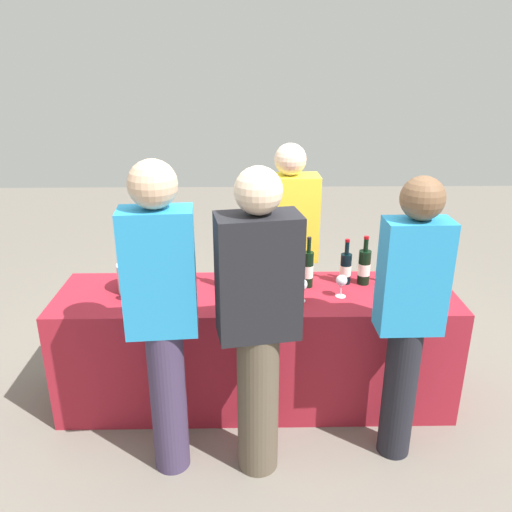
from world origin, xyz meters
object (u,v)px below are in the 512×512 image
at_px(wine_bottle_4, 308,269).
at_px(wine_bottle_2, 222,270).
at_px(wine_bottle_7, 409,271).
at_px(server_pouring, 288,248).
at_px(wine_glass_1, 301,285).
at_px(wine_bottle_1, 177,273).
at_px(ice_bucket, 137,277).
at_px(wine_bottle_6, 364,267).
at_px(wine_glass_2, 342,281).
at_px(guest_2, 409,312).
at_px(wine_bottle_3, 262,272).
at_px(guest_1, 258,319).
at_px(wine_bottle_0, 164,268).
at_px(wine_bottle_5, 346,268).
at_px(wine_glass_0, 129,286).
at_px(guest_0, 162,311).

bearing_deg(wine_bottle_4, wine_bottle_2, 178.14).
height_order(wine_bottle_7, server_pouring, server_pouring).
bearing_deg(wine_glass_1, wine_bottle_1, 166.64).
distance_m(wine_bottle_1, ice_bucket, 0.26).
xyz_separation_m(wine_bottle_6, wine_glass_2, (-0.18, -0.20, -0.01)).
distance_m(server_pouring, guest_2, 1.20).
relative_size(wine_bottle_3, guest_1, 0.18).
relative_size(wine_bottle_0, wine_glass_2, 1.99).
distance_m(wine_bottle_5, server_pouring, 0.52).
height_order(wine_bottle_6, guest_1, guest_1).
xyz_separation_m(wine_bottle_1, wine_glass_1, (0.77, -0.18, -0.01)).
relative_size(wine_bottle_0, guest_2, 0.18).
relative_size(wine_bottle_4, wine_bottle_6, 1.03).
xyz_separation_m(wine_bottle_7, wine_glass_2, (-0.45, -0.12, -0.02)).
bearing_deg(wine_glass_0, wine_bottle_6, 9.14).
height_order(wine_bottle_4, guest_2, guest_2).
relative_size(wine_glass_0, guest_1, 0.08).
height_order(wine_bottle_5, guest_1, guest_1).
bearing_deg(wine_bottle_7, wine_bottle_0, 176.18).
xyz_separation_m(wine_glass_1, ice_bucket, (-1.03, 0.17, -0.02)).
height_order(wine_bottle_2, server_pouring, server_pouring).
height_order(wine_bottle_3, guest_1, guest_1).
height_order(wine_glass_1, ice_bucket, ice_bucket).
bearing_deg(guest_1, wine_bottle_4, 54.92).
distance_m(server_pouring, guest_1, 1.18).
height_order(wine_bottle_0, wine_bottle_5, wine_bottle_5).
distance_m(wine_bottle_4, wine_bottle_6, 0.37).
distance_m(wine_bottle_6, ice_bucket, 1.47).
bearing_deg(wine_bottle_0, wine_bottle_7, -3.82).
bearing_deg(wine_bottle_5, wine_glass_1, -140.11).
bearing_deg(wine_glass_0, wine_bottle_5, 10.32).
xyz_separation_m(wine_glass_1, wine_glass_2, (0.25, 0.06, -0.00)).
height_order(wine_bottle_2, wine_bottle_3, wine_bottle_3).
relative_size(wine_bottle_2, wine_glass_0, 2.26).
height_order(wine_bottle_6, wine_glass_0, wine_bottle_6).
bearing_deg(wine_glass_2, wine_glass_1, -166.96).
bearing_deg(guest_0, wine_bottle_2, 64.71).
bearing_deg(ice_bucket, guest_1, -42.02).
bearing_deg(wine_glass_2, wine_bottle_5, 73.13).
bearing_deg(wine_bottle_6, guest_0, -147.77).
xyz_separation_m(wine_bottle_7, server_pouring, (-0.74, 0.47, -0.02)).
bearing_deg(server_pouring, guest_2, 116.35).
relative_size(wine_bottle_3, server_pouring, 0.19).
height_order(wine_glass_0, wine_glass_1, wine_glass_1).
distance_m(wine_bottle_3, ice_bucket, 0.80).
distance_m(guest_0, guest_1, 0.49).
bearing_deg(wine_bottle_0, wine_bottle_3, -8.03).
bearing_deg(ice_bucket, wine_bottle_5, 3.93).
distance_m(wine_bottle_5, ice_bucket, 1.35).
bearing_deg(guest_1, guest_0, 168.53).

